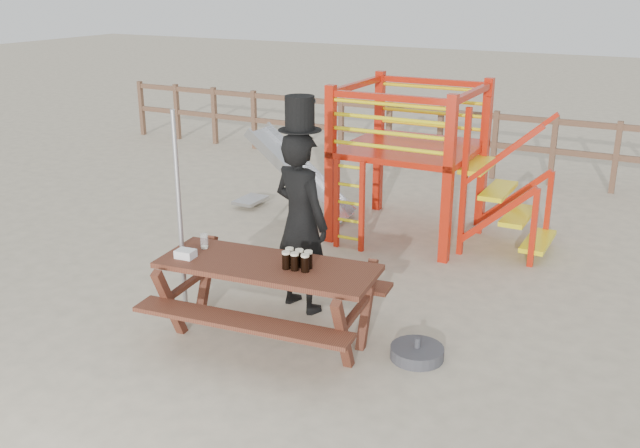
% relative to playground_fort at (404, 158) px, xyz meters
% --- Properties ---
extents(ground, '(60.00, 60.00, 0.00)m').
position_rel_playground_fort_xyz_m(ground, '(-0.12, -3.58, -1.07)').
color(ground, beige).
rests_on(ground, ground).
extents(back_fence, '(15.09, 0.09, 1.20)m').
position_rel_playground_fort_xyz_m(back_fence, '(-0.12, 3.42, -0.34)').
color(back_fence, brown).
rests_on(back_fence, ground).
extents(playground_fort, '(4.71, 1.84, 2.10)m').
position_rel_playground_fort_xyz_m(playground_fort, '(0.00, 0.00, 0.00)').
color(playground_fort, red).
rests_on(playground_fort, ground).
extents(picnic_table, '(2.24, 1.67, 0.81)m').
position_rel_playground_fort_xyz_m(picnic_table, '(0.01, -3.56, -0.56)').
color(picnic_table, brown).
rests_on(picnic_table, ground).
extents(man_with_hat, '(0.82, 0.66, 2.29)m').
position_rel_playground_fort_xyz_m(man_with_hat, '(-0.07, -2.74, -0.05)').
color(man_with_hat, black).
rests_on(man_with_hat, ground).
extents(metal_pole, '(0.05, 0.05, 2.20)m').
position_rel_playground_fort_xyz_m(metal_pole, '(-0.99, -3.57, 0.03)').
color(metal_pole, '#B2B2B7').
rests_on(metal_pole, ground).
extents(parasol_base, '(0.50, 0.50, 0.21)m').
position_rel_playground_fort_xyz_m(parasol_base, '(1.43, -3.22, -1.01)').
color(parasol_base, '#3B3C41').
rests_on(parasol_base, ground).
extents(paper_bag, '(0.19, 0.16, 0.08)m').
position_rel_playground_fort_xyz_m(paper_bag, '(-0.77, -3.79, -0.22)').
color(paper_bag, white).
rests_on(paper_bag, picnic_table).
extents(stout_pints, '(0.29, 0.19, 0.17)m').
position_rel_playground_fort_xyz_m(stout_pints, '(0.32, -3.52, -0.17)').
color(stout_pints, black).
rests_on(stout_pints, picnic_table).
extents(empty_glasses, '(0.08, 0.08, 0.15)m').
position_rel_playground_fort_xyz_m(empty_glasses, '(-0.76, -3.50, -0.19)').
color(empty_glasses, silver).
rests_on(empty_glasses, picnic_table).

